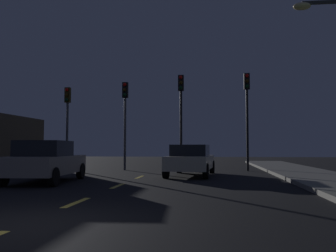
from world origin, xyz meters
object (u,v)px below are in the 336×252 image
traffic_signal_far_left (67,112)px  traffic_signal_center_left (125,109)px  car_stopped_ahead (191,160)px  traffic_signal_center_right (181,104)px  traffic_signal_far_right (247,103)px  car_adjacent_lane (46,161)px

traffic_signal_far_left → traffic_signal_center_left: traffic_signal_center_left is taller
car_stopped_ahead → traffic_signal_center_left: bearing=136.6°
traffic_signal_center_right → car_stopped_ahead: 4.94m
car_stopped_ahead → traffic_signal_far_right: bearing=52.5°
car_adjacent_lane → traffic_signal_center_left: bearing=81.3°
car_stopped_ahead → traffic_signal_center_right: bearing=101.5°
traffic_signal_far_right → car_adjacent_lane: traffic_signal_far_right is taller
traffic_signal_far_right → traffic_signal_center_right: bearing=-180.0°
traffic_signal_center_left → car_adjacent_lane: bearing=-98.7°
car_stopped_ahead → traffic_signal_far_left: bearing=153.1°
car_stopped_ahead → car_adjacent_lane: car_adjacent_lane is taller
traffic_signal_far_left → traffic_signal_center_left: 3.49m
traffic_signal_center_right → car_adjacent_lane: (-4.43, -7.68, -2.99)m
car_stopped_ahead → car_adjacent_lane: 6.48m
car_stopped_ahead → car_adjacent_lane: size_ratio=1.07×
traffic_signal_far_right → car_adjacent_lane: size_ratio=1.24×
traffic_signal_far_left → car_adjacent_lane: traffic_signal_far_left is taller
traffic_signal_far_right → car_stopped_ahead: size_ratio=1.16×
traffic_signal_far_left → car_stopped_ahead: (7.52, -3.82, -2.67)m
traffic_signal_far_left → traffic_signal_far_right: traffic_signal_far_right is taller
traffic_signal_far_left → traffic_signal_center_left: (3.49, 0.00, 0.15)m
traffic_signal_far_left → car_stopped_ahead: traffic_signal_far_left is taller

